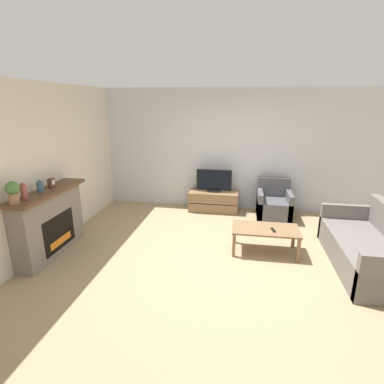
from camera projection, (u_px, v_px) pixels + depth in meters
ground_plane at (222, 255)px, 4.85m from camera, size 24.00×24.00×0.00m
wall_back at (232, 150)px, 6.73m from camera, size 12.00×0.06×2.70m
wall_left at (47, 167)px, 4.93m from camera, size 0.06×12.00×2.70m
fireplace at (50, 222)px, 4.78m from camera, size 0.43×1.55×1.08m
mantel_vase_left at (24, 191)px, 4.15m from camera, size 0.09×0.09×0.25m
mantel_vase_centre_left at (40, 187)px, 4.49m from camera, size 0.10×0.10×0.20m
mantel_clock at (51, 183)px, 4.75m from camera, size 0.08×0.11×0.15m
potted_plant at (13, 191)px, 3.95m from camera, size 0.18×0.18×0.31m
tv_stand at (214, 201)px, 6.81m from camera, size 1.10×0.50×0.45m
tv at (214, 182)px, 6.68m from camera, size 0.78×0.18×0.50m
armchair at (274, 205)px, 6.42m from camera, size 0.70×0.76×0.81m
coffee_table at (265, 231)px, 4.87m from camera, size 1.07×0.58×0.42m
remote at (273, 230)px, 4.77m from camera, size 0.07×0.16×0.02m
couch at (371, 250)px, 4.43m from camera, size 0.92×1.96×0.87m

